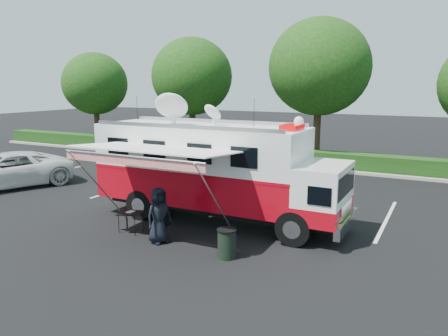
# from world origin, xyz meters

# --- Properties ---
(ground_plane) EXTENTS (120.00, 120.00, 0.00)m
(ground_plane) POSITION_xyz_m (0.00, 0.00, 0.00)
(ground_plane) COLOR black
(ground_plane) RESTS_ON ground
(back_border) EXTENTS (60.00, 6.14, 8.87)m
(back_border) POSITION_xyz_m (1.14, 12.90, 5.00)
(back_border) COLOR #9E998E
(back_border) RESTS_ON ground_plane
(stall_lines) EXTENTS (24.12, 5.50, 0.01)m
(stall_lines) POSITION_xyz_m (-0.50, 3.00, 0.00)
(stall_lines) COLOR silver
(stall_lines) RESTS_ON ground_plane
(command_truck) EXTENTS (9.30, 2.56, 4.47)m
(command_truck) POSITION_xyz_m (-0.08, -0.00, 1.91)
(command_truck) COLOR black
(command_truck) RESTS_ON ground_plane
(awning) EXTENTS (5.08, 2.63, 3.07)m
(awning) POSITION_xyz_m (-0.91, -2.66, 2.88)
(awning) COLOR white
(awning) RESTS_ON ground_plane
(white_suv) EXTENTS (5.03, 6.65, 1.68)m
(white_suv) POSITION_xyz_m (-11.61, -0.02, 0.00)
(white_suv) COLOR silver
(white_suv) RESTS_ON ground_plane
(person) EXTENTS (0.84, 1.02, 1.79)m
(person) POSITION_xyz_m (-0.61, -2.79, 0.00)
(person) COLOR black
(person) RESTS_ON ground_plane
(folding_table) EXTENTS (1.00, 0.86, 0.71)m
(folding_table) POSITION_xyz_m (-2.02, -2.46, 0.66)
(folding_table) COLOR black
(folding_table) RESTS_ON ground_plane
(folding_chair) EXTENTS (0.59, 0.63, 0.95)m
(folding_chair) POSITION_xyz_m (-0.73, -2.52, 0.56)
(folding_chair) COLOR black
(folding_chair) RESTS_ON ground_plane
(trash_bin) EXTENTS (0.58, 0.58, 0.86)m
(trash_bin) POSITION_xyz_m (1.86, -2.91, 0.43)
(trash_bin) COLOR black
(trash_bin) RESTS_ON ground_plane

